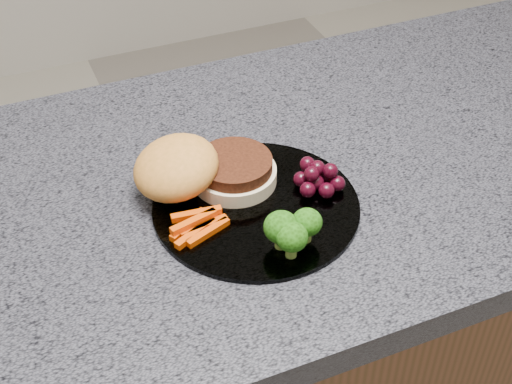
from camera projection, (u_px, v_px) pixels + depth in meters
The scene contains 7 objects.
island_cabinet at pixel (298, 367), 1.27m from camera, with size 1.20×0.60×0.86m, color #532F1C.
countertop at pixel (310, 171), 0.98m from camera, with size 1.20×0.60×0.04m, color #4A4A54.
plate at pixel (256, 206), 0.89m from camera, with size 0.26×0.26×0.01m, color white.
burger at pixel (197, 172), 0.90m from camera, with size 0.19×0.13×0.06m.
carrot_sticks at pixel (197, 225), 0.85m from camera, with size 0.08×0.06×0.02m.
broccoli at pixel (292, 230), 0.81m from camera, with size 0.07×0.06×0.05m.
grape_bunch at pixel (318, 177), 0.91m from camera, with size 0.06×0.06×0.04m.
Camera 1 is at (-0.37, -0.68, 1.49)m, focal length 50.00 mm.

